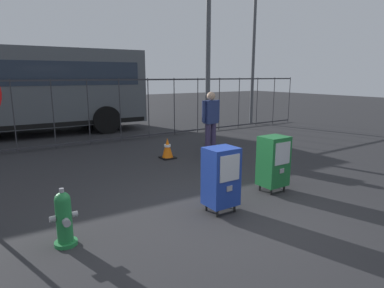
{
  "coord_description": "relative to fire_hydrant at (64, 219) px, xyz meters",
  "views": [
    {
      "loc": [
        -2.78,
        -3.48,
        2.08
      ],
      "look_at": [
        0.3,
        1.2,
        0.9
      ],
      "focal_mm": 30.45,
      "sensor_mm": 36.0,
      "label": 1
    }
  ],
  "objects": [
    {
      "name": "traffic_cone",
      "position": [
        3.2,
        3.13,
        -0.09
      ],
      "size": [
        0.36,
        0.36,
        0.53
      ],
      "color": "black",
      "rests_on": "ground_plane"
    },
    {
      "name": "fire_hydrant",
      "position": [
        0.0,
        0.0,
        0.0
      ],
      "size": [
        0.33,
        0.31,
        0.75
      ],
      "color": "#1E7238",
      "rests_on": "ground_plane"
    },
    {
      "name": "fence_barrier",
      "position": [
        2.05,
        5.92,
        0.67
      ],
      "size": [
        18.03,
        0.04,
        2.0
      ],
      "color": "#2D2D33",
      "rests_on": "ground_plane"
    },
    {
      "name": "newspaper_box_primary",
      "position": [
        3.62,
        -0.05,
        0.22
      ],
      "size": [
        0.48,
        0.42,
        1.02
      ],
      "color": "black",
      "rests_on": "ground_plane"
    },
    {
      "name": "pedestrian",
      "position": [
        4.34,
        2.82,
        0.6
      ],
      "size": [
        0.55,
        0.22,
        1.67
      ],
      "color": "#382D51",
      "rests_on": "ground_plane"
    },
    {
      "name": "street_light_far_left",
      "position": [
        9.42,
        6.63,
        3.93
      ],
      "size": [
        0.32,
        0.32,
        7.42
      ],
      "color": "#4C4F54",
      "rests_on": "ground_plane"
    },
    {
      "name": "ground_plane",
      "position": [
        2.05,
        -0.51,
        -0.35
      ],
      "size": [
        60.0,
        60.0,
        0.0
      ],
      "primitive_type": "plane",
      "color": "#262628"
    },
    {
      "name": "newspaper_box_secondary",
      "position": [
        2.26,
        -0.25,
        0.22
      ],
      "size": [
        0.48,
        0.42,
        1.02
      ],
      "color": "black",
      "rests_on": "ground_plane"
    }
  ]
}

